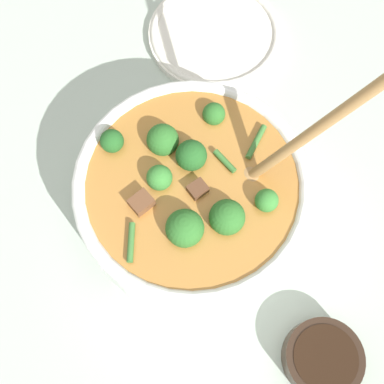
{
  "coord_description": "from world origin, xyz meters",
  "views": [
    {
      "loc": [
        0.17,
        -0.12,
        0.6
      ],
      "look_at": [
        0.0,
        0.0,
        0.06
      ],
      "focal_mm": 45.0,
      "sensor_mm": 36.0,
      "label": 1
    }
  ],
  "objects": [
    {
      "name": "ground_plane",
      "position": [
        0.0,
        0.0,
        0.0
      ],
      "size": [
        4.0,
        4.0,
        0.0
      ],
      "primitive_type": "plane",
      "color": "#ADBCAD"
    },
    {
      "name": "empty_plate",
      "position": [
        -0.21,
        0.18,
        0.01
      ],
      "size": [
        0.2,
        0.2,
        0.02
      ],
      "color": "silver",
      "rests_on": "ground_plane"
    },
    {
      "name": "stew_bowl",
      "position": [
        0.0,
        0.0,
        0.06
      ],
      "size": [
        0.28,
        0.31,
        0.29
      ],
      "color": "white",
      "rests_on": "ground_plane"
    },
    {
      "name": "condiment_bowl",
      "position": [
        0.24,
        0.02,
        0.02
      ],
      "size": [
        0.09,
        0.09,
        0.03
      ],
      "color": "black",
      "rests_on": "ground_plane"
    }
  ]
}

